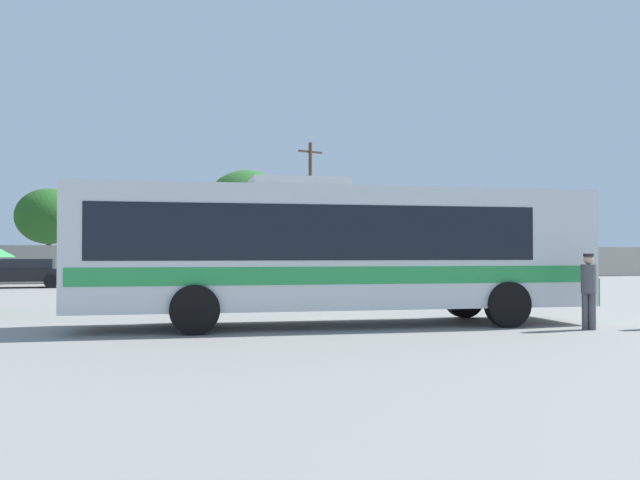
{
  "coord_description": "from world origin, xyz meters",
  "views": [
    {
      "loc": [
        -5.72,
        -15.74,
        1.7
      ],
      "look_at": [
        -0.15,
        0.41,
        2.01
      ],
      "focal_mm": 39.11,
      "sensor_mm": 36.0,
      "label": 1
    }
  ],
  "objects_px": {
    "parked_car_second_black": "(22,272)",
    "roadside_tree_midleft": "(49,217)",
    "utility_pole_near": "(310,208)",
    "roadside_tree_midright": "(247,205)",
    "coach_bus_silver_green": "(331,247)",
    "attendant_by_bus_door": "(589,286)"
  },
  "relations": [
    {
      "from": "coach_bus_silver_green",
      "to": "utility_pole_near",
      "type": "distance_m",
      "value": 29.26
    },
    {
      "from": "utility_pole_near",
      "to": "roadside_tree_midleft",
      "type": "relative_size",
      "value": 1.53
    },
    {
      "from": "parked_car_second_black",
      "to": "attendant_by_bus_door",
      "type": "bearing_deg",
      "value": -61.24
    },
    {
      "from": "utility_pole_near",
      "to": "roadside_tree_midright",
      "type": "distance_m",
      "value": 5.13
    },
    {
      "from": "roadside_tree_midleft",
      "to": "roadside_tree_midright",
      "type": "height_order",
      "value": "roadside_tree_midright"
    },
    {
      "from": "roadside_tree_midleft",
      "to": "roadside_tree_midright",
      "type": "distance_m",
      "value": 12.87
    },
    {
      "from": "parked_car_second_black",
      "to": "utility_pole_near",
      "type": "xyz_separation_m",
      "value": [
        16.85,
        6.33,
        3.88
      ]
    },
    {
      "from": "parked_car_second_black",
      "to": "roadside_tree_midleft",
      "type": "xyz_separation_m",
      "value": [
        0.75,
        11.16,
        3.27
      ]
    },
    {
      "from": "attendant_by_bus_door",
      "to": "roadside_tree_midleft",
      "type": "relative_size",
      "value": 0.29
    },
    {
      "from": "attendant_by_bus_door",
      "to": "roadside_tree_midleft",
      "type": "xyz_separation_m",
      "value": [
        -12.52,
        35.32,
        3.07
      ]
    },
    {
      "from": "utility_pole_near",
      "to": "roadside_tree_midright",
      "type": "relative_size",
      "value": 1.2
    },
    {
      "from": "attendant_by_bus_door",
      "to": "roadside_tree_midright",
      "type": "height_order",
      "value": "roadside_tree_midright"
    },
    {
      "from": "parked_car_second_black",
      "to": "utility_pole_near",
      "type": "distance_m",
      "value": 18.42
    },
    {
      "from": "roadside_tree_midright",
      "to": "parked_car_second_black",
      "type": "bearing_deg",
      "value": -142.92
    },
    {
      "from": "parked_car_second_black",
      "to": "roadside_tree_midleft",
      "type": "distance_m",
      "value": 11.65
    },
    {
      "from": "roadside_tree_midright",
      "to": "roadside_tree_midleft",
      "type": "bearing_deg",
      "value": 175.91
    },
    {
      "from": "parked_car_second_black",
      "to": "utility_pole_near",
      "type": "bearing_deg",
      "value": 20.6
    },
    {
      "from": "parked_car_second_black",
      "to": "roadside_tree_midright",
      "type": "relative_size",
      "value": 0.62
    },
    {
      "from": "coach_bus_silver_green",
      "to": "parked_car_second_black",
      "type": "xyz_separation_m",
      "value": [
        -8.18,
        21.47,
        -1.07
      ]
    },
    {
      "from": "attendant_by_bus_door",
      "to": "utility_pole_near",
      "type": "bearing_deg",
      "value": 83.3
    },
    {
      "from": "attendant_by_bus_door",
      "to": "utility_pole_near",
      "type": "height_order",
      "value": "utility_pole_near"
    },
    {
      "from": "coach_bus_silver_green",
      "to": "roadside_tree_midright",
      "type": "bearing_deg",
      "value": 80.39
    }
  ]
}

